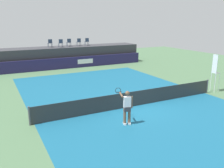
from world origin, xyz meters
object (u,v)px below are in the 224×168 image
at_px(spectator_chair_far_left, 50,43).
at_px(spectator_chair_center, 69,42).
at_px(net_post_near, 29,116).
at_px(net_post_far, 207,86).
at_px(umpire_chair, 215,71).
at_px(tennis_player, 127,106).
at_px(spectator_chair_far_right, 87,41).
at_px(spectator_chair_right, 79,42).
at_px(spectator_chair_left, 61,43).

xyz_separation_m(spectator_chair_far_left, spectator_chair_center, (2.12, -0.13, 0.00)).
distance_m(net_post_near, net_post_far, 12.40).
relative_size(umpire_chair, tennis_player, 1.56).
distance_m(spectator_chair_far_left, net_post_far, 17.34).
height_order(spectator_chair_far_right, umpire_chair, spectator_chair_far_right).
xyz_separation_m(spectator_chair_center, tennis_player, (-2.47, -17.38, -1.73)).
height_order(spectator_chair_right, umpire_chair, spectator_chair_right).
height_order(spectator_chair_far_left, net_post_far, spectator_chair_far_left).
xyz_separation_m(umpire_chair, net_post_far, (-0.65, -0.01, -1.09)).
xyz_separation_m(net_post_far, tennis_player, (-7.99, -2.10, 0.46)).
bearing_deg(spectator_chair_right, spectator_chair_far_left, 176.41).
bearing_deg(spectator_chair_right, net_post_near, -117.84).
height_order(spectator_chair_right, spectator_chair_far_right, same).
bearing_deg(umpire_chair, spectator_chair_right, 108.29).
bearing_deg(spectator_chair_center, net_post_far, -70.12).
bearing_deg(spectator_chair_left, tennis_player, -94.73).
bearing_deg(spectator_chair_left, spectator_chair_center, 18.36).
bearing_deg(spectator_chair_far_right, umpire_chair, -75.38).
bearing_deg(umpire_chair, tennis_player, -166.32).
height_order(spectator_chair_left, tennis_player, spectator_chair_left).
distance_m(spectator_chair_left, spectator_chair_center, 1.11).
bearing_deg(spectator_chair_far_right, tennis_player, -104.99).
distance_m(spectator_chair_right, net_post_far, 15.97).
distance_m(spectator_chair_right, spectator_chair_far_right, 1.04).
relative_size(spectator_chair_left, spectator_chair_right, 1.00).
distance_m(spectator_chair_center, net_post_far, 16.39).
bearing_deg(spectator_chair_center, umpire_chair, -67.98).
bearing_deg(spectator_chair_right, umpire_chair, -71.71).
relative_size(spectator_chair_right, net_post_near, 0.89).
relative_size(spectator_chair_far_left, spectator_chair_right, 1.00).
height_order(spectator_chair_center, net_post_near, spectator_chair_center).
bearing_deg(spectator_chair_far_right, net_post_far, -77.70).
height_order(spectator_chair_center, spectator_chair_right, same).
relative_size(spectator_chair_left, spectator_chair_far_right, 1.00).
bearing_deg(net_post_near, spectator_chair_far_right, 59.34).
bearing_deg(umpire_chair, spectator_chair_far_left, 118.32).
bearing_deg(umpire_chair, spectator_chair_center, 112.02).
relative_size(spectator_chair_center, spectator_chair_far_right, 1.00).
relative_size(spectator_chair_right, spectator_chair_far_right, 1.00).
height_order(spectator_chair_right, net_post_near, spectator_chair_right).
xyz_separation_m(spectator_chair_right, umpire_chair, (5.02, -15.20, -1.11)).
xyz_separation_m(net_post_near, net_post_far, (12.40, 0.00, 0.00)).
xyz_separation_m(spectator_chair_center, umpire_chair, (6.18, -15.27, -1.11)).
height_order(spectator_chair_right, tennis_player, spectator_chair_right).
height_order(spectator_chair_left, spectator_chair_right, same).
bearing_deg(tennis_player, net_post_near, 154.54).
distance_m(spectator_chair_center, spectator_chair_right, 1.16).
bearing_deg(spectator_chair_left, spectator_chair_right, 7.09).
bearing_deg(umpire_chair, net_post_near, -179.98).
distance_m(spectator_chair_far_left, net_post_near, 16.27).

